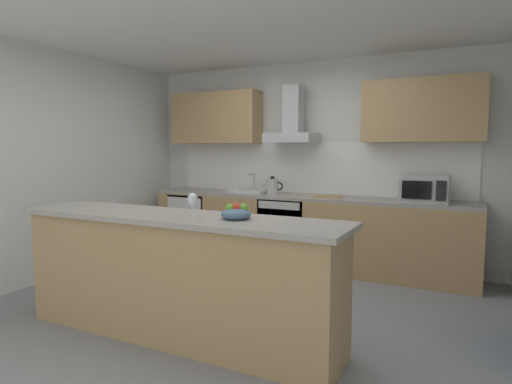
{
  "coord_description": "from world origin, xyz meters",
  "views": [
    {
      "loc": [
        1.97,
        -3.47,
        1.49
      ],
      "look_at": [
        -0.04,
        0.45,
        1.05
      ],
      "focal_mm": 30.86,
      "sensor_mm": 36.0,
      "label": 1
    }
  ],
  "objects_px": {
    "wine_glass": "(193,200)",
    "fruit_bowl": "(236,213)",
    "sink": "(250,191)",
    "chopping_board": "(328,196)",
    "microwave": "(425,189)",
    "range_hood": "(292,125)",
    "refrigerator": "(196,223)",
    "oven": "(288,229)",
    "kettle": "(273,186)"
  },
  "relations": [
    {
      "from": "refrigerator",
      "to": "fruit_bowl",
      "type": "bearing_deg",
      "value": -49.77
    },
    {
      "from": "fruit_bowl",
      "to": "chopping_board",
      "type": "distance_m",
      "value": 2.35
    },
    {
      "from": "sink",
      "to": "range_hood",
      "type": "distance_m",
      "value": 1.03
    },
    {
      "from": "kettle",
      "to": "refrigerator",
      "type": "bearing_deg",
      "value": 178.53
    },
    {
      "from": "oven",
      "to": "refrigerator",
      "type": "relative_size",
      "value": 0.94
    },
    {
      "from": "microwave",
      "to": "range_hood",
      "type": "bearing_deg",
      "value": 174.47
    },
    {
      "from": "wine_glass",
      "to": "range_hood",
      "type": "bearing_deg",
      "value": 95.55
    },
    {
      "from": "microwave",
      "to": "sink",
      "type": "height_order",
      "value": "microwave"
    },
    {
      "from": "microwave",
      "to": "fruit_bowl",
      "type": "bearing_deg",
      "value": -113.64
    },
    {
      "from": "oven",
      "to": "fruit_bowl",
      "type": "bearing_deg",
      "value": -75.86
    },
    {
      "from": "wine_glass",
      "to": "sink",
      "type": "bearing_deg",
      "value": 108.19
    },
    {
      "from": "fruit_bowl",
      "to": "kettle",
      "type": "bearing_deg",
      "value": 108.81
    },
    {
      "from": "oven",
      "to": "kettle",
      "type": "distance_m",
      "value": 0.58
    },
    {
      "from": "fruit_bowl",
      "to": "sink",
      "type": "bearing_deg",
      "value": 115.71
    },
    {
      "from": "sink",
      "to": "fruit_bowl",
      "type": "height_order",
      "value": "sink"
    },
    {
      "from": "refrigerator",
      "to": "sink",
      "type": "distance_m",
      "value": 0.99
    },
    {
      "from": "refrigerator",
      "to": "microwave",
      "type": "distance_m",
      "value": 3.1
    },
    {
      "from": "refrigerator",
      "to": "chopping_board",
      "type": "height_order",
      "value": "chopping_board"
    },
    {
      "from": "microwave",
      "to": "chopping_board",
      "type": "relative_size",
      "value": 1.47
    },
    {
      "from": "range_hood",
      "to": "kettle",
      "type": "bearing_deg",
      "value": -140.69
    },
    {
      "from": "oven",
      "to": "wine_glass",
      "type": "relative_size",
      "value": 4.5
    },
    {
      "from": "sink",
      "to": "wine_glass",
      "type": "xyz_separation_m",
      "value": [
        0.8,
        -2.43,
        0.17
      ]
    },
    {
      "from": "range_hood",
      "to": "chopping_board",
      "type": "xyz_separation_m",
      "value": [
        0.53,
        -0.15,
        -0.88
      ]
    },
    {
      "from": "microwave",
      "to": "kettle",
      "type": "xyz_separation_m",
      "value": [
        -1.82,
        -0.01,
        -0.04
      ]
    },
    {
      "from": "oven",
      "to": "range_hood",
      "type": "distance_m",
      "value": 1.33
    },
    {
      "from": "sink",
      "to": "range_hood",
      "type": "xyz_separation_m",
      "value": [
        0.55,
        0.12,
        0.86
      ]
    },
    {
      "from": "kettle",
      "to": "chopping_board",
      "type": "relative_size",
      "value": 0.85
    },
    {
      "from": "sink",
      "to": "chopping_board",
      "type": "distance_m",
      "value": 1.08
    },
    {
      "from": "microwave",
      "to": "range_hood",
      "type": "xyz_separation_m",
      "value": [
        -1.62,
        0.16,
        0.74
      ]
    },
    {
      "from": "oven",
      "to": "kettle",
      "type": "height_order",
      "value": "kettle"
    },
    {
      "from": "oven",
      "to": "refrigerator",
      "type": "xyz_separation_m",
      "value": [
        -1.41,
        -0.0,
        -0.03
      ]
    },
    {
      "from": "sink",
      "to": "fruit_bowl",
      "type": "xyz_separation_m",
      "value": [
        1.15,
        -2.38,
        0.09
      ]
    },
    {
      "from": "refrigerator",
      "to": "wine_glass",
      "type": "relative_size",
      "value": 4.78
    },
    {
      "from": "oven",
      "to": "fruit_bowl",
      "type": "height_order",
      "value": "fruit_bowl"
    },
    {
      "from": "range_hood",
      "to": "fruit_bowl",
      "type": "relative_size",
      "value": 3.27
    },
    {
      "from": "range_hood",
      "to": "wine_glass",
      "type": "height_order",
      "value": "range_hood"
    },
    {
      "from": "refrigerator",
      "to": "sink",
      "type": "height_order",
      "value": "sink"
    },
    {
      "from": "microwave",
      "to": "range_hood",
      "type": "height_order",
      "value": "range_hood"
    },
    {
      "from": "wine_glass",
      "to": "kettle",
      "type": "bearing_deg",
      "value": 100.61
    },
    {
      "from": "refrigerator",
      "to": "microwave",
      "type": "bearing_deg",
      "value": -0.48
    },
    {
      "from": "sink",
      "to": "oven",
      "type": "bearing_deg",
      "value": -1.14
    },
    {
      "from": "sink",
      "to": "microwave",
      "type": "bearing_deg",
      "value": -1.02
    },
    {
      "from": "refrigerator",
      "to": "microwave",
      "type": "xyz_separation_m",
      "value": [
        3.03,
        -0.03,
        0.62
      ]
    },
    {
      "from": "fruit_bowl",
      "to": "chopping_board",
      "type": "bearing_deg",
      "value": 91.62
    },
    {
      "from": "oven",
      "to": "refrigerator",
      "type": "distance_m",
      "value": 1.41
    },
    {
      "from": "oven",
      "to": "sink",
      "type": "height_order",
      "value": "sink"
    },
    {
      "from": "sink",
      "to": "refrigerator",
      "type": "bearing_deg",
      "value": -179.08
    },
    {
      "from": "refrigerator",
      "to": "range_hood",
      "type": "relative_size",
      "value": 1.18
    },
    {
      "from": "wine_glass",
      "to": "fruit_bowl",
      "type": "bearing_deg",
      "value": 7.1
    },
    {
      "from": "oven",
      "to": "microwave",
      "type": "relative_size",
      "value": 1.6
    }
  ]
}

